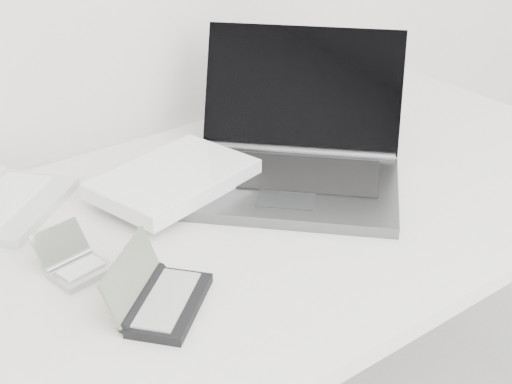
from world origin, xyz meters
TOP-DOWN VIEW (x-y plane):
  - desk at (0.00, 1.55)m, footprint 1.60×0.80m
  - laptop_large at (0.06, 1.62)m, footprint 0.66×0.56m
  - pda_silver at (-0.35, 1.56)m, footprint 0.10×0.12m
  - palmtop_charcoal at (-0.29, 1.40)m, footprint 0.19×0.19m

SIDE VIEW (x-z plane):
  - desk at x=0.00m, z-range 0.32..1.05m
  - pda_silver at x=-0.35m, z-range 0.71..0.77m
  - palmtop_charcoal at x=-0.29m, z-range 0.70..0.79m
  - laptop_large at x=0.06m, z-range 0.65..0.90m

